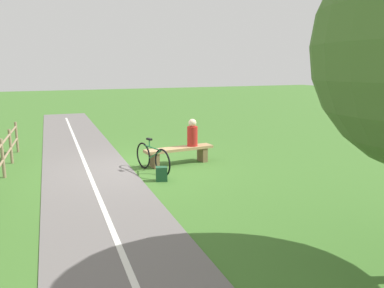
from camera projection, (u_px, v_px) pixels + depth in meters
The scene contains 7 objects.
ground_plane at pixel (135, 169), 10.49m from camera, with size 80.00×80.00×0.00m, color #3D6B28.
paved_path at pixel (114, 235), 6.31m from camera, with size 2.36×36.00×0.02m, color #66605E.
path_centre_line at pixel (114, 234), 6.31m from camera, with size 0.10×32.00×0.00m, color silver.
bench at pixel (179, 152), 10.90m from camera, with size 2.11×0.57×0.51m.
person_seated at pixel (192, 134), 11.00m from camera, with size 0.33×0.33×0.81m.
bicycle at pixel (152, 158), 10.05m from camera, with size 0.41×1.72×0.91m.
backpack at pixel (162, 174), 9.31m from camera, with size 0.34×0.31×0.36m.
Camera 1 is at (2.70, 9.90, 2.78)m, focal length 34.87 mm.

